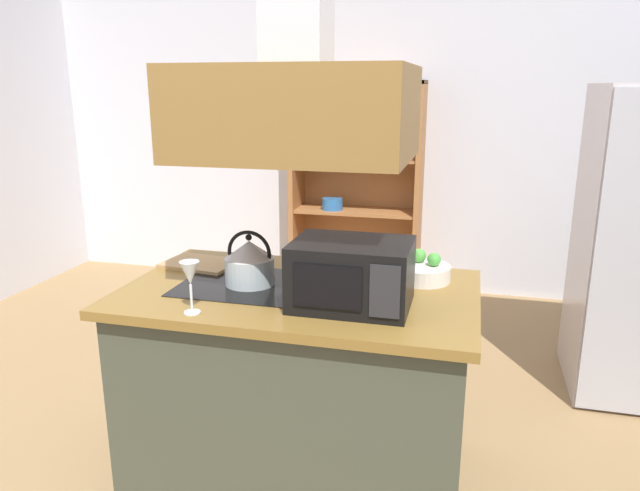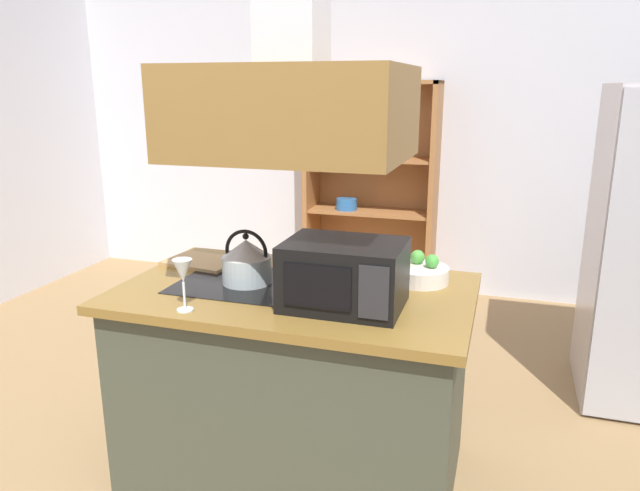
# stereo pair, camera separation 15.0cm
# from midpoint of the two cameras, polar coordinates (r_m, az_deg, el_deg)

# --- Properties ---
(wall_back) EXTENTS (6.00, 0.12, 2.70)m
(wall_back) POSITION_cam_midpoint_polar(r_m,az_deg,el_deg) (5.18, 4.63, 10.76)
(wall_back) COLOR silver
(wall_back) RESTS_ON ground
(kitchen_island) EXTENTS (1.50, 0.93, 0.90)m
(kitchen_island) POSITION_cam_midpoint_polar(r_m,az_deg,el_deg) (2.73, -3.51, -13.07)
(kitchen_island) COLOR #404435
(kitchen_island) RESTS_ON ground
(range_hood) EXTENTS (0.90, 0.70, 1.24)m
(range_hood) POSITION_cam_midpoint_polar(r_m,az_deg,el_deg) (2.40, -4.02, 15.35)
(range_hood) COLOR olive
(dish_cabinet) EXTENTS (1.08, 0.40, 1.78)m
(dish_cabinet) POSITION_cam_midpoint_polar(r_m,az_deg,el_deg) (5.07, 2.72, 4.25)
(dish_cabinet) COLOR #A36838
(dish_cabinet) RESTS_ON ground
(kettle) EXTENTS (0.22, 0.22, 0.24)m
(kettle) POSITION_cam_midpoint_polar(r_m,az_deg,el_deg) (2.59, -8.45, -1.62)
(kettle) COLOR #B1C2C5
(kettle) RESTS_ON kitchen_island
(cutting_board) EXTENTS (0.37, 0.28, 0.02)m
(cutting_board) POSITION_cam_midpoint_polar(r_m,az_deg,el_deg) (2.94, -12.88, -1.71)
(cutting_board) COLOR tan
(cutting_board) RESTS_ON kitchen_island
(microwave) EXTENTS (0.46, 0.35, 0.26)m
(microwave) POSITION_cam_midpoint_polar(r_m,az_deg,el_deg) (2.31, 1.21, -2.78)
(microwave) COLOR black
(microwave) RESTS_ON kitchen_island
(wine_glass_on_counter) EXTENTS (0.08, 0.08, 0.21)m
(wine_glass_on_counter) POSITION_cam_midpoint_polar(r_m,az_deg,el_deg) (2.30, -14.24, -2.81)
(wine_glass_on_counter) COLOR silver
(wine_glass_on_counter) RESTS_ON kitchen_island
(fruit_bowl) EXTENTS (0.25, 0.25, 0.13)m
(fruit_bowl) POSITION_cam_midpoint_polar(r_m,az_deg,el_deg) (2.67, 8.22, -2.48)
(fruit_bowl) COLOR silver
(fruit_bowl) RESTS_ON kitchen_island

